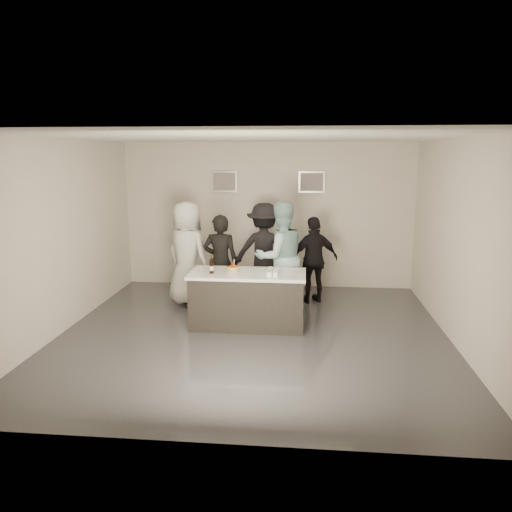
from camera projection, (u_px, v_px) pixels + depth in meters
The scene contains 19 objects.
floor at pixel (253, 335), 7.78m from camera, with size 6.00×6.00×0.00m, color #3D3D42.
ceiling at pixel (253, 137), 7.17m from camera, with size 6.00×6.00×0.00m, color white.
wall_back at pixel (268, 215), 10.40m from camera, with size 6.00×0.04×3.00m, color beige.
wall_front at pixel (219, 296), 4.55m from camera, with size 6.00×0.04×3.00m, color beige.
wall_left at pixel (61, 237), 7.76m from camera, with size 0.04×6.00×3.00m, color beige.
wall_right at pixel (459, 243), 7.19m from camera, with size 0.04×6.00×3.00m, color beige.
picture_left at pixel (224, 182), 10.31m from camera, with size 0.54×0.04×0.44m, color #B2B2B7.
picture_right at pixel (312, 182), 10.14m from camera, with size 0.54×0.04×0.44m, color #B2B2B7.
bar_counter at pixel (248, 299), 8.09m from camera, with size 1.86×0.86×0.90m, color white.
cake at pixel (233, 270), 8.01m from camera, with size 0.20×0.20×0.08m, color yellow.
beer_bottle_a at pixel (212, 263), 8.11m from camera, with size 0.07×0.07×0.26m, color black.
beer_bottle_b at pixel (211, 265), 7.90m from camera, with size 0.07×0.07×0.26m, color black.
tumbler_cluster at pixel (273, 272), 7.86m from camera, with size 0.19×0.40×0.08m, color #C99113.
candles at pixel (229, 277), 7.71m from camera, with size 0.24×0.08×0.01m, color pink.
person_main_black at pixel (221, 262), 8.90m from camera, with size 0.63×0.41×1.72m, color black.
person_main_blue at pixel (280, 257), 8.77m from camera, with size 0.95×0.74×1.96m, color #97C4C5.
person_guest_left at pixel (187, 254), 9.19m from camera, with size 0.94×0.61×1.92m, color silver.
person_guest_right at pixel (314, 260), 9.34m from camera, with size 0.95×0.40×1.63m, color black.
person_guest_back at pixel (264, 251), 9.65m from camera, with size 1.19×0.69×1.85m, color black.
Camera 1 is at (0.76, -7.33, 2.78)m, focal length 35.00 mm.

